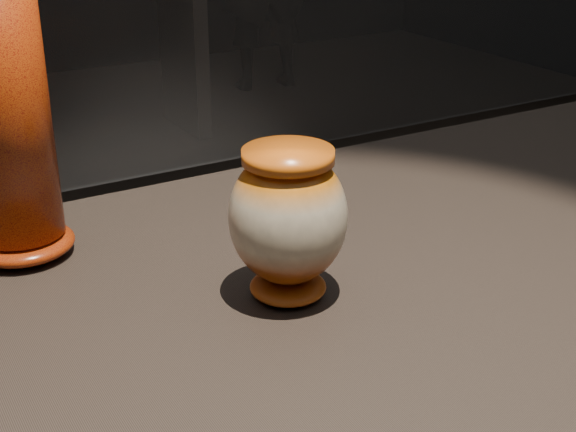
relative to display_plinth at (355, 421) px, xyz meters
name	(u,v)px	position (x,y,z in m)	size (l,w,h in m)	color
display_plinth	(355,421)	(0.00, 0.00, 0.00)	(2.00, 0.80, 0.90)	black
main_vase	(288,219)	(-0.14, -0.03, 0.37)	(0.16, 0.16, 0.19)	#82340B
tall_vase	(3,106)	(-0.39, 0.24, 0.48)	(0.16, 0.16, 0.43)	#AE430B
back_shelf	(22,30)	(0.30, 3.32, 0.01)	(2.00, 0.60, 0.90)	black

